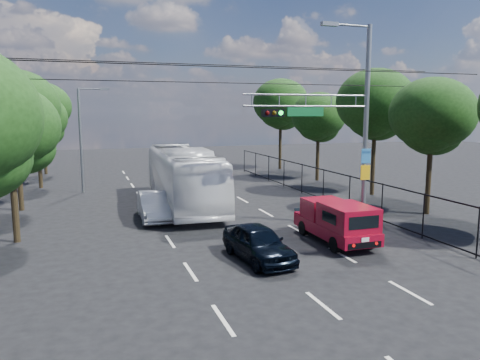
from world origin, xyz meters
name	(u,v)px	position (x,y,z in m)	size (l,w,h in m)	color
ground	(323,305)	(0.00, 0.00, 0.00)	(120.00, 120.00, 0.00)	black
lane_markings	(204,209)	(0.00, 14.00, 0.01)	(6.12, 38.00, 0.01)	beige
signal_mast	(344,117)	(5.28, 7.99, 5.24)	(6.43, 0.39, 9.50)	slate
streetlight_left	(83,135)	(-6.33, 22.00, 3.94)	(2.09, 0.22, 7.08)	slate
utility_wires	(231,72)	(0.00, 8.83, 7.23)	(22.00, 5.04, 0.74)	black
fence_right	(339,189)	(7.60, 12.17, 1.03)	(0.06, 34.03, 2.00)	black
tree_right_b	(432,120)	(11.22, 9.02, 5.06)	(4.50, 4.50, 7.31)	black
tree_right_c	(375,108)	(11.82, 15.02, 5.73)	(5.10, 5.10, 8.29)	black
tree_right_d	(319,120)	(11.42, 22.02, 4.85)	(4.32, 4.32, 7.02)	black
tree_right_e	(281,107)	(11.62, 30.02, 5.94)	(5.28, 5.28, 8.58)	black
tree_left_b	(10,134)	(-9.18, 10.02, 4.58)	(4.08, 4.08, 6.63)	black
tree_left_c	(16,114)	(-9.78, 17.02, 5.40)	(4.80, 4.80, 7.80)	black
tree_left_d	(37,122)	(-9.38, 25.02, 4.72)	(4.20, 4.20, 6.83)	black
tree_left_e	(43,111)	(-9.58, 33.02, 5.53)	(4.92, 4.92, 7.99)	black
red_pickup	(336,220)	(3.69, 5.70, 0.94)	(1.80, 4.79, 1.77)	black
navy_hatchback	(258,243)	(-0.31, 4.44, 0.67)	(1.58, 3.94, 1.34)	black
white_bus	(183,177)	(-0.86, 15.42, 1.71)	(2.87, 12.27, 3.42)	silver
white_van	(155,206)	(-3.00, 12.38, 0.71)	(1.50, 4.29, 1.41)	silver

